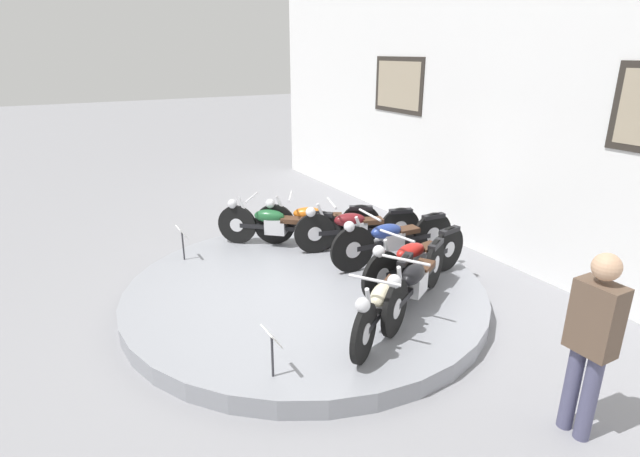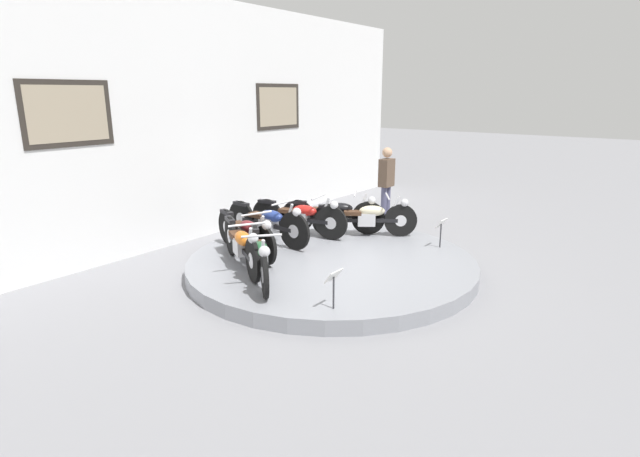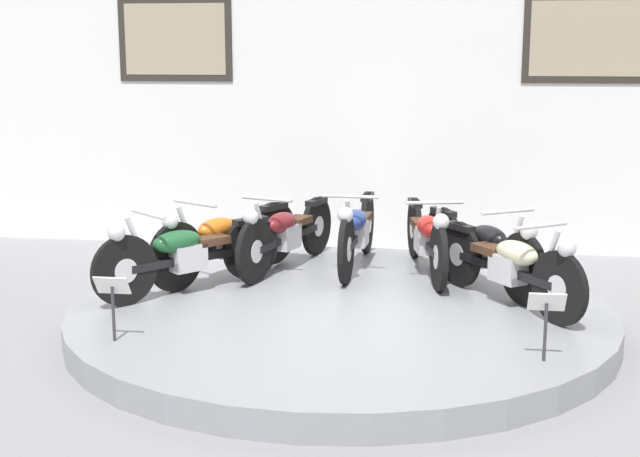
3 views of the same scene
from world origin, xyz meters
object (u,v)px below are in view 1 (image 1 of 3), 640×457
Objects in this scene: info_placard_front_left at (182,236)px; visitor_standing at (592,337)px; motorcycle_green at (276,223)px; info_placard_front_centre at (272,342)px; motorcycle_blue at (392,238)px; motorcycle_orange at (315,221)px; motorcycle_maroon at (355,226)px; motorcycle_cream at (385,300)px; motorcycle_black at (416,280)px; motorcycle_red at (415,258)px.

visitor_standing is at bearing 22.89° from info_placard_front_left.
info_placard_front_left is 5.32m from visitor_standing.
motorcycle_green reaches higher than info_placard_front_centre.
motorcycle_blue is 3.02m from info_placard_front_left.
motorcycle_green is 3.34m from info_placard_front_centre.
motorcycle_orange is 0.67m from motorcycle_maroon.
motorcycle_cream is (1.43, -1.16, -0.02)m from motorcycle_blue.
motorcycle_black is at bearing 35.15° from info_placard_front_left.
info_placard_front_centre is 0.31× the size of visitor_standing.
motorcycle_red is 1.13× the size of motorcycle_black.
motorcycle_maroon is 1.10× the size of motorcycle_black.
motorcycle_green is 2.98× the size of info_placard_front_left.
motorcycle_blue is 0.72m from motorcycle_red.
motorcycle_orange is 1.35m from motorcycle_blue.
motorcycle_orange is 0.92× the size of motorcycle_maroon.
visitor_standing reaches higher than motorcycle_black.
motorcycle_orange reaches higher than motorcycle_maroon.
motorcycle_black is 1.06× the size of motorcycle_cream.
motorcycle_green is 0.91× the size of visitor_standing.
motorcycle_cream is at bearing -0.06° from motorcycle_green.
motorcycle_red is 1.17× the size of visitor_standing.
motorcycle_blue is 1.36m from motorcycle_black.
visitor_standing is at bearing -7.47° from motorcycle_red.
motorcycle_red is 1.24m from motorcycle_cream.
info_placard_front_left is at bearing -100.55° from motorcycle_orange.
motorcycle_black is at bearing -0.01° from motorcycle_orange.
motorcycle_black is 3.38× the size of info_placard_front_centre.
motorcycle_blue is 3.02m from info_placard_front_centre.
motorcycle_black is at bearing -25.15° from motorcycle_blue.
motorcycle_maroon is 3.33m from info_placard_front_centre.
motorcycle_red is (1.41, -0.00, 0.00)m from motorcycle_maroon.
motorcycle_blue is (0.70, 0.16, 0.02)m from motorcycle_maroon.
info_placard_front_left is at bearing -133.65° from motorcycle_red.
motorcycle_cream is 0.98× the size of visitor_standing.
info_placard_front_centre is (2.82, -1.99, -0.02)m from motorcycle_orange.
motorcycle_orange is at bearing -154.75° from motorcycle_blue.
motorcycle_maroon reaches higher than motorcycle_green.
motorcycle_red is at bearing 141.33° from motorcycle_black.
motorcycle_blue is (1.22, 0.58, 0.01)m from motorcycle_orange.
motorcycle_blue reaches higher than info_placard_front_left.
motorcycle_blue is at bearing 39.03° from motorcycle_green.
motorcycle_green is 2.35m from motorcycle_red.
motorcycle_black is (2.45, -0.00, -0.00)m from motorcycle_orange.
motorcycle_black reaches higher than info_placard_front_centre.
visitor_standing is at bearing 7.96° from motorcycle_green.
motorcycle_red is at bearing 125.89° from motorcycle_cream.
visitor_standing is at bearing 2.21° from motorcycle_black.
info_placard_front_centre is (0.89, -2.41, -0.02)m from motorcycle_red.
visitor_standing reaches higher than motorcycle_maroon.
motorcycle_red is at bearing -12.54° from motorcycle_blue.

